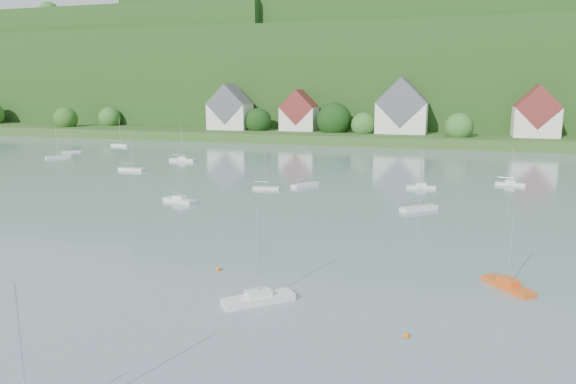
{
  "coord_description": "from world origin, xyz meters",
  "views": [
    {
      "loc": [
        22.14,
        6.22,
        17.92
      ],
      "look_at": [
        1.01,
        75.0,
        4.0
      ],
      "focal_mm": 34.02,
      "sensor_mm": 36.0,
      "label": 1
    }
  ],
  "objects": [
    {
      "name": "village_building_2",
      "position": [
        5.0,
        188.0,
        10.27
      ],
      "size": [
        16.0,
        11.44,
        18.0
      ],
      "color": "silver",
      "rests_on": "far_shore_strip"
    },
    {
      "name": "mooring_buoy_2",
      "position": [
        19.53,
        44.03,
        0.0
      ],
      "size": [
        0.48,
        0.48,
        0.48
      ],
      "primitive_type": "sphere",
      "color": "orange",
      "rests_on": "ground"
    },
    {
      "name": "village_building_0",
      "position": [
        -55.0,
        187.0,
        9.51
      ],
      "size": [
        14.0,
        10.4,
        16.0
      ],
      "color": "silver",
      "rests_on": "far_shore_strip"
    },
    {
      "name": "far_sailboat_cluster",
      "position": [
        9.87,
        117.35,
        0.37
      ],
      "size": [
        187.74,
        72.03,
        8.71
      ],
      "color": "silver",
      "rests_on": "ground"
    },
    {
      "name": "village_building_1",
      "position": [
        -30.0,
        189.0,
        8.75
      ],
      "size": [
        12.0,
        9.36,
        14.0
      ],
      "color": "silver",
      "rests_on": "far_shore_strip"
    },
    {
      "name": "near_sailboat_3",
      "position": [
        7.01,
        46.93,
        0.44
      ],
      "size": [
        5.75,
        5.37,
        8.3
      ],
      "rotation": [
        0.0,
        0.0,
        0.73
      ],
      "color": "silver",
      "rests_on": "ground"
    },
    {
      "name": "forested_ridge",
      "position": [
        0.39,
        268.57,
        22.89
      ],
      "size": [
        620.0,
        181.22,
        69.89
      ],
      "color": "#153B13",
      "rests_on": "ground"
    },
    {
      "name": "far_shore_strip",
      "position": [
        0.0,
        200.0,
        1.5
      ],
      "size": [
        600.0,
        60.0,
        3.0
      ],
      "primitive_type": "cube",
      "color": "#2A501E",
      "rests_on": "ground"
    },
    {
      "name": "mooring_buoy_3",
      "position": [
        0.35,
        53.56,
        0.0
      ],
      "size": [
        0.5,
        0.5,
        0.5
      ],
      "primitive_type": "sphere",
      "color": "orange",
      "rests_on": "ground"
    },
    {
      "name": "near_sailboat_5",
      "position": [
        27.4,
        56.58,
        0.41
      ],
      "size": [
        4.43,
        5.08,
        7.14
      ],
      "rotation": [
        0.0,
        0.0,
        -0.91
      ],
      "color": "#D35319",
      "rests_on": "ground"
    },
    {
      "name": "village_building_3",
      "position": [
        45.0,
        186.0,
        9.43
      ],
      "size": [
        13.0,
        10.4,
        15.5
      ],
      "color": "silver",
      "rests_on": "far_shore_strip"
    }
  ]
}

